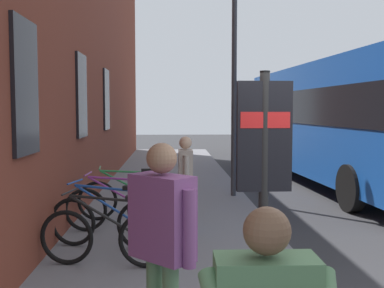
# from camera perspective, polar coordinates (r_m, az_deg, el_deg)

# --- Properties ---
(ground) EXTENTS (60.00, 60.00, 0.00)m
(ground) POSITION_cam_1_polar(r_m,az_deg,el_deg) (10.25, 13.25, -7.94)
(ground) COLOR #2D2D30
(sidewalk_pavement) EXTENTS (24.00, 3.50, 0.12)m
(sidewalk_pavement) POSITION_cam_1_polar(r_m,az_deg,el_deg) (11.81, -2.50, -5.91)
(sidewalk_pavement) COLOR slate
(sidewalk_pavement) RESTS_ON ground
(station_facade) EXTENTS (22.00, 0.65, 8.66)m
(station_facade) POSITION_cam_1_polar(r_m,az_deg,el_deg) (12.97, -11.94, 13.84)
(station_facade) COLOR brown
(station_facade) RESTS_ON ground
(bicycle_leaning_wall) EXTENTS (0.50, 1.75, 0.97)m
(bicycle_leaning_wall) POSITION_cam_1_polar(r_m,az_deg,el_deg) (6.23, -10.37, -11.01)
(bicycle_leaning_wall) COLOR black
(bicycle_leaning_wall) RESTS_ON sidewalk_pavement
(bicycle_by_door) EXTENTS (0.60, 1.73, 0.97)m
(bicycle_by_door) POSITION_cam_1_polar(r_m,az_deg,el_deg) (7.02, -10.34, -9.27)
(bicycle_by_door) COLOR black
(bicycle_by_door) RESTS_ON sidewalk_pavement
(bicycle_far_end) EXTENTS (0.48, 1.77, 0.97)m
(bicycle_far_end) POSITION_cam_1_polar(r_m,az_deg,el_deg) (7.91, -9.02, -7.71)
(bicycle_far_end) COLOR black
(bicycle_far_end) RESTS_ON sidewalk_pavement
(bicycle_end_of_row) EXTENTS (0.48, 1.77, 0.97)m
(bicycle_end_of_row) POSITION_cam_1_polar(r_m,az_deg,el_deg) (8.74, -7.90, -6.55)
(bicycle_end_of_row) COLOR black
(bicycle_end_of_row) RESTS_ON sidewalk_pavement
(transit_info_sign) EXTENTS (0.10, 0.55, 2.40)m
(transit_info_sign) POSITION_cam_1_polar(r_m,az_deg,el_deg) (4.74, 8.75, -0.92)
(transit_info_sign) COLOR black
(transit_info_sign) RESTS_ON sidewalk_pavement
(city_bus) EXTENTS (10.62, 3.08, 3.35)m
(city_bus) POSITION_cam_1_polar(r_m,az_deg,el_deg) (13.78, 17.65, 3.12)
(city_bus) COLOR #1951B2
(city_bus) RESTS_ON ground
(pedestrian_by_facade) EXTENTS (0.60, 0.23, 1.57)m
(pedestrian_by_facade) POSITION_cam_1_polar(r_m,az_deg,el_deg) (7.78, -0.79, -3.59)
(pedestrian_by_facade) COLOR #334C8C
(pedestrian_by_facade) RESTS_ON sidewalk_pavement
(pedestrian_near_bus) EXTENTS (0.54, 0.54, 1.77)m
(pedestrian_near_bus) POSITION_cam_1_polar(r_m,az_deg,el_deg) (3.68, -3.66, -10.61)
(pedestrian_near_bus) COLOR #4C724C
(pedestrian_near_bus) RESTS_ON sidewalk_pavement
(street_lamp) EXTENTS (0.28, 0.28, 5.08)m
(street_lamp) POSITION_cam_1_polar(r_m,az_deg,el_deg) (10.99, 5.14, 9.42)
(street_lamp) COLOR #333338
(street_lamp) RESTS_ON sidewalk_pavement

